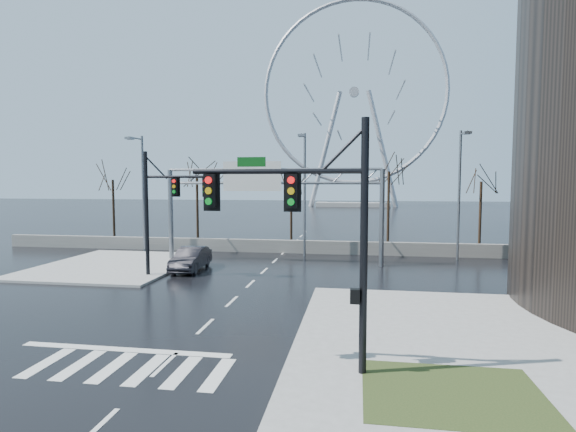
% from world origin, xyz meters
% --- Properties ---
extents(ground, '(260.00, 260.00, 0.00)m').
position_xyz_m(ground, '(0.00, 0.00, 0.00)').
color(ground, black).
rests_on(ground, ground).
extents(sidewalk_right_ext, '(12.00, 10.00, 0.15)m').
position_xyz_m(sidewalk_right_ext, '(10.00, 2.00, 0.07)').
color(sidewalk_right_ext, gray).
rests_on(sidewalk_right_ext, ground).
extents(sidewalk_far, '(10.00, 12.00, 0.15)m').
position_xyz_m(sidewalk_far, '(-11.00, 12.00, 0.07)').
color(sidewalk_far, gray).
rests_on(sidewalk_far, ground).
extents(grass_strip, '(5.00, 4.00, 0.02)m').
position_xyz_m(grass_strip, '(9.00, -5.00, 0.15)').
color(grass_strip, '#253917').
rests_on(grass_strip, sidewalk_near).
extents(barrier_wall, '(52.00, 0.50, 1.10)m').
position_xyz_m(barrier_wall, '(0.00, 20.00, 0.55)').
color(barrier_wall, slate).
rests_on(barrier_wall, ground).
extents(signal_mast_near, '(5.52, 0.41, 8.00)m').
position_xyz_m(signal_mast_near, '(5.14, -4.04, 4.87)').
color(signal_mast_near, black).
rests_on(signal_mast_near, ground).
extents(signal_mast_far, '(4.72, 0.41, 8.00)m').
position_xyz_m(signal_mast_far, '(-5.87, 8.96, 4.83)').
color(signal_mast_far, black).
rests_on(signal_mast_far, ground).
extents(sign_gantry, '(16.36, 0.40, 7.60)m').
position_xyz_m(sign_gantry, '(-0.38, 14.96, 5.18)').
color(sign_gantry, slate).
rests_on(sign_gantry, ground).
extents(streetlight_left, '(0.50, 2.55, 10.00)m').
position_xyz_m(streetlight_left, '(-12.00, 18.16, 5.89)').
color(streetlight_left, slate).
rests_on(streetlight_left, ground).
extents(streetlight_mid, '(0.50, 2.55, 10.00)m').
position_xyz_m(streetlight_mid, '(2.00, 18.16, 5.89)').
color(streetlight_mid, slate).
rests_on(streetlight_mid, ground).
extents(streetlight_right, '(0.50, 2.55, 10.00)m').
position_xyz_m(streetlight_right, '(14.00, 18.16, 5.89)').
color(streetlight_right, slate).
rests_on(streetlight_right, ground).
extents(tree_far_left, '(3.50, 3.50, 7.00)m').
position_xyz_m(tree_far_left, '(-18.00, 24.00, 5.57)').
color(tree_far_left, black).
rests_on(tree_far_left, ground).
extents(tree_left, '(3.75, 3.75, 7.50)m').
position_xyz_m(tree_left, '(-9.00, 23.50, 5.98)').
color(tree_left, black).
rests_on(tree_left, ground).
extents(tree_center, '(3.25, 3.25, 6.50)m').
position_xyz_m(tree_center, '(0.00, 24.50, 5.17)').
color(tree_center, black).
rests_on(tree_center, ground).
extents(tree_right, '(3.90, 3.90, 7.80)m').
position_xyz_m(tree_right, '(9.00, 23.50, 6.22)').
color(tree_right, black).
rests_on(tree_right, ground).
extents(tree_far_right, '(3.40, 3.40, 6.80)m').
position_xyz_m(tree_far_right, '(17.00, 24.00, 5.41)').
color(tree_far_right, black).
rests_on(tree_far_right, ground).
extents(ferris_wheel, '(45.00, 6.00, 50.91)m').
position_xyz_m(ferris_wheel, '(5.00, 95.00, 26.13)').
color(ferris_wheel, gray).
rests_on(ferris_wheel, ground).
extents(car, '(1.88, 4.85, 1.57)m').
position_xyz_m(car, '(-5.07, 11.49, 0.79)').
color(car, black).
rests_on(car, ground).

